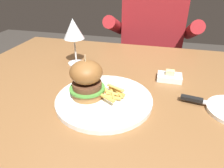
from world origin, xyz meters
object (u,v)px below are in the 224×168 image
main_plate (103,99)px  table_knife (215,104)px  butter_dish (170,77)px  diner_person (150,58)px  wine_glass (73,30)px  burger_sandwich (87,79)px

main_plate → table_knife: bearing=8.2°
butter_dish → diner_person: bearing=99.2°
wine_glass → main_plate: bearing=-52.3°
wine_glass → diner_person: 0.70m
burger_sandwich → table_knife: (0.35, 0.05, -0.05)m
main_plate → diner_person: bearing=84.0°
butter_dish → diner_person: (-0.10, 0.63, -0.19)m
burger_sandwich → wine_glass: wine_glass is taller
butter_dish → burger_sandwich: bearing=-141.5°
table_knife → butter_dish: bearing=130.9°
table_knife → main_plate: bearing=-171.8°
burger_sandwich → table_knife: size_ratio=0.57×
burger_sandwich → wine_glass: (-0.14, 0.24, 0.07)m
burger_sandwich → diner_person: bearing=80.8°
table_knife → diner_person: size_ratio=0.19×
table_knife → butter_dish: 0.18m
wine_glass → table_knife: 0.54m
burger_sandwich → butter_dish: (0.23, 0.18, -0.06)m
butter_dish → diner_person: diner_person is taller
main_plate → diner_person: size_ratio=0.24×
butter_dish → wine_glass: bearing=171.9°
main_plate → table_knife: size_ratio=1.25×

